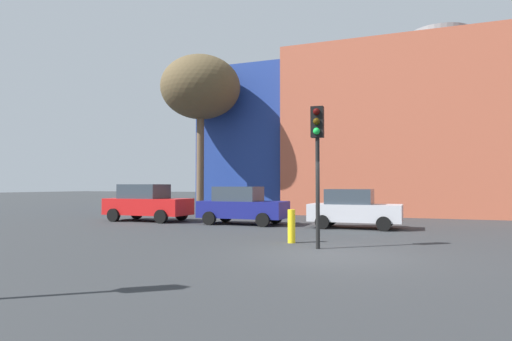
{
  "coord_description": "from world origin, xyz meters",
  "views": [
    {
      "loc": [
        2.26,
        -11.38,
        1.81
      ],
      "look_at": [
        -4.9,
        7.3,
        2.51
      ],
      "focal_mm": 30.43,
      "sensor_mm": 36.0,
      "label": 1
    }
  ],
  "objects_px": {
    "traffic_light_island": "(317,144)",
    "bollard_yellow_0": "(291,226)",
    "bare_tree_0": "(201,88)",
    "parked_car_0": "(147,203)",
    "parked_car_2": "(353,209)",
    "parked_car_1": "(242,206)"
  },
  "relations": [
    {
      "from": "parked_car_1",
      "to": "bare_tree_0",
      "type": "relative_size",
      "value": 0.4
    },
    {
      "from": "parked_car_1",
      "to": "bollard_yellow_0",
      "type": "bearing_deg",
      "value": -53.82
    },
    {
      "from": "parked_car_2",
      "to": "bare_tree_0",
      "type": "distance_m",
      "value": 13.8
    },
    {
      "from": "parked_car_1",
      "to": "traffic_light_island",
      "type": "distance_m",
      "value": 8.52
    },
    {
      "from": "parked_car_0",
      "to": "traffic_light_island",
      "type": "distance_m",
      "value": 12.39
    },
    {
      "from": "bare_tree_0",
      "to": "bollard_yellow_0",
      "type": "xyz_separation_m",
      "value": [
        9.24,
        -11.09,
        -7.49
      ]
    },
    {
      "from": "parked_car_0",
      "to": "parked_car_1",
      "type": "xyz_separation_m",
      "value": [
        5.26,
        0.0,
        -0.06
      ]
    },
    {
      "from": "parked_car_2",
      "to": "parked_car_0",
      "type": "bearing_deg",
      "value": 180.0
    },
    {
      "from": "parked_car_1",
      "to": "parked_car_2",
      "type": "relative_size",
      "value": 1.06
    },
    {
      "from": "parked_car_0",
      "to": "parked_car_2",
      "type": "relative_size",
      "value": 1.13
    },
    {
      "from": "parked_car_2",
      "to": "bollard_yellow_0",
      "type": "distance_m",
      "value": 5.63
    },
    {
      "from": "parked_car_1",
      "to": "traffic_light_island",
      "type": "relative_size",
      "value": 0.99
    },
    {
      "from": "parked_car_0",
      "to": "bollard_yellow_0",
      "type": "height_order",
      "value": "parked_car_0"
    },
    {
      "from": "parked_car_0",
      "to": "parked_car_1",
      "type": "distance_m",
      "value": 5.26
    },
    {
      "from": "parked_car_2",
      "to": "bare_tree_0",
      "type": "bearing_deg",
      "value": 151.7
    },
    {
      "from": "traffic_light_island",
      "to": "bare_tree_0",
      "type": "bearing_deg",
      "value": -142.26
    },
    {
      "from": "bare_tree_0",
      "to": "parked_car_1",
      "type": "bearing_deg",
      "value": -46.98
    },
    {
      "from": "traffic_light_island",
      "to": "parked_car_1",
      "type": "bearing_deg",
      "value": -144.6
    },
    {
      "from": "bare_tree_0",
      "to": "traffic_light_island",
      "type": "bearing_deg",
      "value": -49.51
    },
    {
      "from": "traffic_light_island",
      "to": "bollard_yellow_0",
      "type": "distance_m",
      "value": 2.88
    },
    {
      "from": "parked_car_0",
      "to": "parked_car_1",
      "type": "bearing_deg",
      "value": 0.0
    },
    {
      "from": "traffic_light_island",
      "to": "bollard_yellow_0",
      "type": "bearing_deg",
      "value": -135.27
    }
  ]
}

